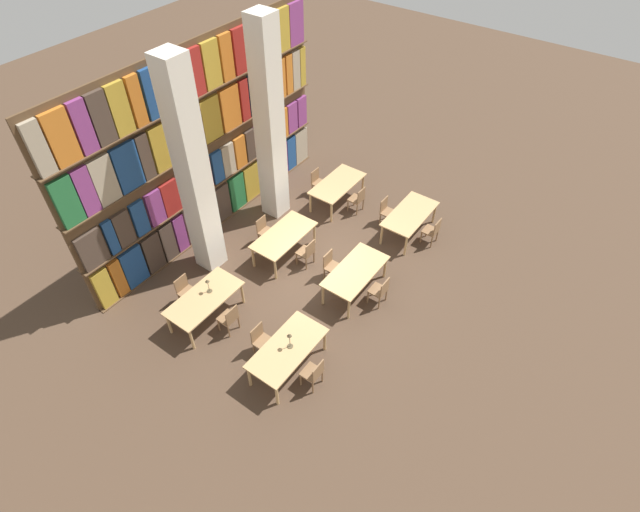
# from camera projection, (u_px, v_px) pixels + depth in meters

# --- Properties ---
(ground_plane) EXTENTS (40.00, 40.00, 0.00)m
(ground_plane) POSITION_uv_depth(u_px,v_px,m) (316.00, 272.00, 13.92)
(ground_plane) COLOR #4C3828
(bookshelf_bank) EXTENTS (8.86, 0.35, 5.50)m
(bookshelf_bank) POSITION_uv_depth(u_px,v_px,m) (207.00, 146.00, 13.59)
(bookshelf_bank) COLOR brown
(bookshelf_bank) RESTS_ON ground_plane
(pillar_left) EXTENTS (0.63, 0.63, 6.00)m
(pillar_left) POSITION_uv_depth(u_px,v_px,m) (193.00, 175.00, 12.09)
(pillar_left) COLOR silver
(pillar_left) RESTS_ON ground_plane
(pillar_center) EXTENTS (0.63, 0.63, 6.00)m
(pillar_center) POSITION_uv_depth(u_px,v_px,m) (269.00, 126.00, 13.74)
(pillar_center) COLOR silver
(pillar_center) RESTS_ON ground_plane
(reading_table_0) EXTENTS (1.94, 0.96, 0.76)m
(reading_table_0) POSITION_uv_depth(u_px,v_px,m) (288.00, 350.00, 11.25)
(reading_table_0) COLOR tan
(reading_table_0) RESTS_ON ground_plane
(chair_0) EXTENTS (0.42, 0.40, 0.88)m
(chair_0) POSITION_uv_depth(u_px,v_px,m) (314.00, 373.00, 11.05)
(chair_0) COLOR olive
(chair_0) RESTS_ON ground_plane
(chair_1) EXTENTS (0.42, 0.40, 0.88)m
(chair_1) POSITION_uv_depth(u_px,v_px,m) (261.00, 340.00, 11.69)
(chair_1) COLOR olive
(chair_1) RESTS_ON ground_plane
(desk_lamp_0) EXTENTS (0.14, 0.14, 0.46)m
(desk_lamp_0) POSITION_uv_depth(u_px,v_px,m) (290.00, 338.00, 11.00)
(desk_lamp_0) COLOR brown
(desk_lamp_0) RESTS_ON reading_table_0
(reading_table_1) EXTENTS (1.94, 0.96, 0.76)m
(reading_table_1) POSITION_uv_depth(u_px,v_px,m) (355.00, 272.00, 12.96)
(reading_table_1) COLOR tan
(reading_table_1) RESTS_ON ground_plane
(chair_2) EXTENTS (0.42, 0.40, 0.88)m
(chair_2) POSITION_uv_depth(u_px,v_px,m) (380.00, 290.00, 12.79)
(chair_2) COLOR olive
(chair_2) RESTS_ON ground_plane
(chair_3) EXTENTS (0.42, 0.40, 0.88)m
(chair_3) POSITION_uv_depth(u_px,v_px,m) (331.00, 265.00, 13.43)
(chair_3) COLOR olive
(chair_3) RESTS_ON ground_plane
(reading_table_2) EXTENTS (1.94, 0.96, 0.76)m
(reading_table_2) POSITION_uv_depth(u_px,v_px,m) (410.00, 215.00, 14.60)
(reading_table_2) COLOR tan
(reading_table_2) RESTS_ON ground_plane
(chair_4) EXTENTS (0.42, 0.40, 0.88)m
(chair_4) POSITION_uv_depth(u_px,v_px,m) (432.00, 231.00, 14.43)
(chair_4) COLOR olive
(chair_4) RESTS_ON ground_plane
(chair_5) EXTENTS (0.42, 0.40, 0.88)m
(chair_5) POSITION_uv_depth(u_px,v_px,m) (387.00, 211.00, 15.07)
(chair_5) COLOR olive
(chair_5) RESTS_ON ground_plane
(reading_table_3) EXTENTS (1.94, 0.96, 0.76)m
(reading_table_3) POSITION_uv_depth(u_px,v_px,m) (204.00, 300.00, 12.30)
(reading_table_3) COLOR tan
(reading_table_3) RESTS_ON ground_plane
(chair_6) EXTENTS (0.42, 0.40, 0.88)m
(chair_6) POSITION_uv_depth(u_px,v_px,m) (229.00, 318.00, 12.15)
(chair_6) COLOR olive
(chair_6) RESTS_ON ground_plane
(chair_7) EXTENTS (0.42, 0.40, 0.88)m
(chair_7) POSITION_uv_depth(u_px,v_px,m) (186.00, 290.00, 12.79)
(chair_7) COLOR olive
(chair_7) RESTS_ON ground_plane
(desk_lamp_1) EXTENTS (0.14, 0.14, 0.42)m
(desk_lamp_1) POSITION_uv_depth(u_px,v_px,m) (208.00, 284.00, 12.20)
(desk_lamp_1) COLOR brown
(desk_lamp_1) RESTS_ON reading_table_3
(reading_table_4) EXTENTS (1.94, 0.96, 0.76)m
(reading_table_4) POSITION_uv_depth(u_px,v_px,m) (284.00, 237.00, 13.94)
(reading_table_4) COLOR tan
(reading_table_4) RESTS_ON ground_plane
(chair_8) EXTENTS (0.42, 0.40, 0.88)m
(chair_8) POSITION_uv_depth(u_px,v_px,m) (307.00, 252.00, 13.79)
(chair_8) COLOR olive
(chair_8) RESTS_ON ground_plane
(chair_9) EXTENTS (0.42, 0.40, 0.88)m
(chair_9) POSITION_uv_depth(u_px,v_px,m) (265.00, 230.00, 14.43)
(chair_9) COLOR olive
(chair_9) RESTS_ON ground_plane
(reading_table_5) EXTENTS (1.94, 0.96, 0.76)m
(reading_table_5) POSITION_uv_depth(u_px,v_px,m) (337.00, 185.00, 15.65)
(reading_table_5) COLOR tan
(reading_table_5) RESTS_ON ground_plane
(chair_10) EXTENTS (0.42, 0.40, 0.88)m
(chair_10) POSITION_uv_depth(u_px,v_px,m) (358.00, 199.00, 15.48)
(chair_10) COLOR olive
(chair_10) RESTS_ON ground_plane
(chair_11) EXTENTS (0.42, 0.40, 0.88)m
(chair_11) POSITION_uv_depth(u_px,v_px,m) (318.00, 182.00, 16.12)
(chair_11) COLOR olive
(chair_11) RESTS_ON ground_plane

